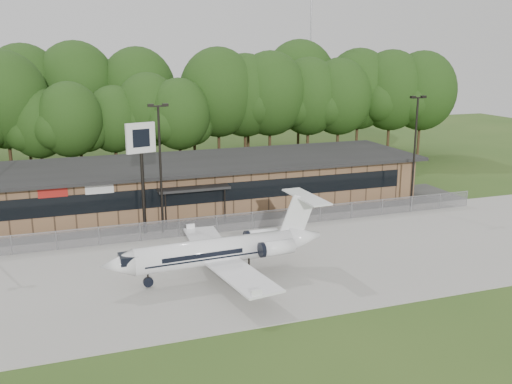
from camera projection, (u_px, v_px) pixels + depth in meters
name	position (u px, v px, depth m)	size (l,w,h in m)	color
ground	(307.00, 311.00, 31.74)	(160.00, 160.00, 0.00)	#2F4E1C
apron	(259.00, 262.00, 39.05)	(64.00, 18.00, 0.08)	#9E9B93
parking_lot	(214.00, 217.00, 49.57)	(50.00, 9.00, 0.06)	#383835
terminal	(201.00, 182.00, 53.11)	(41.00, 11.65, 4.30)	brown
fence	(229.00, 223.00, 45.27)	(46.00, 0.04, 1.52)	gray
treeline	(163.00, 107.00, 68.34)	(72.00, 12.00, 15.00)	#1B3310
radio_mast	(310.00, 62.00, 79.73)	(0.20, 0.20, 25.00)	gray
light_pole_mid	(160.00, 159.00, 43.77)	(1.55, 0.30, 10.23)	black
light_pole_right	(415.00, 143.00, 51.20)	(1.55, 0.30, 10.23)	black
business_jet	(223.00, 251.00, 36.10)	(14.63, 13.03, 4.93)	white
pole_sign	(141.00, 150.00, 43.41)	(2.30, 0.82, 8.82)	black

